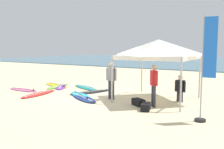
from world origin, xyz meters
TOP-DOWN VIEW (x-y plane):
  - ground_plane at (0.00, 0.00)m, footprint 80.00×80.00m
  - sea at (0.00, 33.42)m, footprint 80.00×36.00m
  - canopy_tent at (2.22, 0.78)m, footprint 3.12×3.12m
  - surfboard_purple at (-4.16, 1.23)m, footprint 1.98×2.28m
  - surfboard_red at (-3.43, -1.15)m, footprint 1.05×2.54m
  - surfboard_pink at (-5.13, -0.76)m, footprint 2.15×0.59m
  - surfboard_black at (-1.48, 0.70)m, footprint 1.51×2.60m
  - surfboard_yellow at (-4.76, 1.45)m, footprint 2.63×1.48m
  - surfboard_teal at (-2.64, 1.71)m, footprint 2.53×1.67m
  - surfboard_navy at (-0.84, -0.75)m, footprint 2.48×1.83m
  - surfboard_lime at (-4.39, 1.21)m, footprint 1.11×2.31m
  - surfboard_cyan at (-1.30, -0.39)m, footprint 2.48×1.98m
  - person_grey at (0.34, -0.18)m, footprint 0.55×0.22m
  - person_red at (2.55, -0.48)m, footprint 0.40×0.45m
  - person_black at (3.19, 0.98)m, footprint 0.53×0.32m
  - banner_flag at (4.74, -1.56)m, footprint 0.60×0.36m
  - gear_bag_near_tent at (2.54, -1.20)m, footprint 0.48×0.67m
  - gear_bag_by_pole at (1.95, -0.64)m, footprint 0.68×0.60m

SIDE VIEW (x-z plane):
  - ground_plane at x=0.00m, z-range 0.00..0.00m
  - surfboard_yellow at x=-4.76m, z-range -0.06..0.13m
  - surfboard_cyan at x=-1.30m, z-range -0.06..0.13m
  - surfboard_black at x=-1.48m, z-range -0.06..0.13m
  - surfboard_teal at x=-2.64m, z-range -0.06..0.13m
  - surfboard_navy at x=-0.84m, z-range -0.06..0.13m
  - surfboard_red at x=-3.43m, z-range -0.06..0.13m
  - surfboard_purple at x=-4.16m, z-range -0.06..0.13m
  - surfboard_lime at x=-4.39m, z-range -0.06..0.13m
  - surfboard_pink at x=-5.13m, z-range -0.06..0.13m
  - sea at x=0.00m, z-range 0.00..0.10m
  - gear_bag_near_tent at x=2.54m, z-range 0.00..0.28m
  - gear_bag_by_pole at x=1.95m, z-range 0.00..0.28m
  - person_black at x=3.19m, z-range 0.06..1.26m
  - person_grey at x=0.34m, z-range 0.13..1.84m
  - person_red at x=2.55m, z-range 0.13..1.84m
  - banner_flag at x=4.74m, z-range -0.13..3.27m
  - canopy_tent at x=2.22m, z-range 1.01..3.76m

